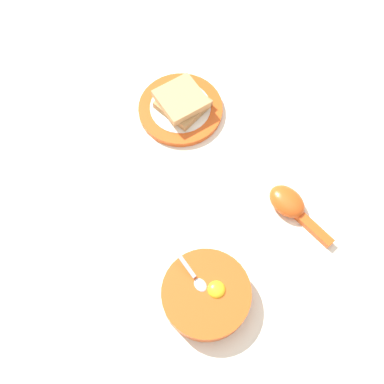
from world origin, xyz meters
TOP-DOWN VIEW (x-y plane):
  - ground_plane at (0.00, 0.00)m, footprint 3.00×3.00m
  - egg_bowl at (0.19, -0.15)m, footprint 0.16×0.16m
  - toast_plate at (-0.15, 0.06)m, footprint 0.18×0.18m
  - toast_sandwich at (-0.15, 0.07)m, footprint 0.11×0.10m
  - soup_spoon at (0.16, 0.09)m, footprint 0.15×0.06m

SIDE VIEW (x-z plane):
  - ground_plane at x=0.00m, z-range 0.00..0.00m
  - toast_plate at x=-0.15m, z-range 0.00..0.01m
  - soup_spoon at x=0.16m, z-range 0.00..0.03m
  - egg_bowl at x=0.19m, z-range -0.01..0.06m
  - toast_sandwich at x=-0.15m, z-range 0.01..0.05m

